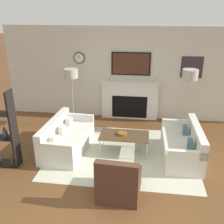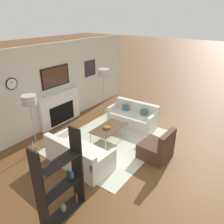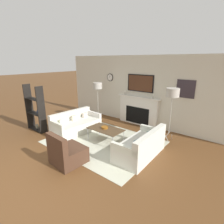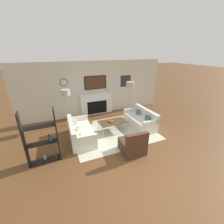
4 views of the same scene
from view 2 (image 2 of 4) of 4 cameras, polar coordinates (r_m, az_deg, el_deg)
The scene contains 11 objects.
ground_plane at distance 5.84m, azimuth 18.20°, elevation -14.14°, with size 60.00×60.00×0.00m, color brown.
fireplace_wall at distance 7.50m, azimuth -14.29°, elevation 5.75°, with size 7.52×0.28×2.70m.
area_rug at distance 6.62m, azimuth -0.51°, elevation -7.65°, with size 3.31×2.65×0.01m.
couch_left at distance 5.63m, azimuth -8.79°, elevation -11.21°, with size 0.93×1.76×0.74m.
couch_right at distance 7.49m, azimuth 5.56°, elevation -1.37°, with size 0.81×1.62×0.77m.
armchair at distance 5.93m, azimuth 11.66°, elevation -9.40°, with size 0.78×0.79×0.84m.
coffee_table at distance 6.47m, azimuth -0.86°, elevation -4.32°, with size 1.12×0.63×0.44m.
decorative_bowl at distance 6.41m, azimuth -1.21°, elevation -3.98°, with size 0.22×0.22×0.06m.
floor_lamp_left at distance 5.94m, azimuth -20.83°, elevation 2.67°, with size 0.37×0.37×1.64m.
floor_lamp_right at distance 7.95m, azimuth -2.20°, elevation 10.07°, with size 0.40×0.40×1.72m.
shelf_unit at distance 4.22m, azimuth -13.10°, elevation -17.46°, with size 0.91×0.28×1.68m.
Camera 2 is at (-4.53, -1.07, 3.52)m, focal length 35.00 mm.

